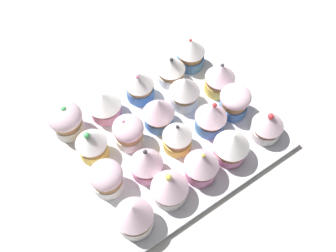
{
  "coord_description": "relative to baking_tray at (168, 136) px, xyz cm",
  "views": [
    {
      "loc": [
        -21.09,
        -30.58,
        65.71
      ],
      "look_at": [
        0.0,
        0.0,
        4.2
      ],
      "focal_mm": 42.0,
      "sensor_mm": 36.0,
      "label": 1
    }
  ],
  "objects": [
    {
      "name": "ground_plane",
      "position": [
        0.0,
        0.0,
        -2.1
      ],
      "size": [
        180.0,
        180.0,
        3.0
      ],
      "primitive_type": "cube",
      "color": "beige"
    },
    {
      "name": "baking_tray",
      "position": [
        0.0,
        0.0,
        0.0
      ],
      "size": [
        38.69,
        31.59,
        1.2
      ],
      "color": "silver",
      "rests_on": "ground_plane"
    },
    {
      "name": "cupcake_0",
      "position": [
        -14.18,
        -11.08,
        4.63
      ],
      "size": [
        6.33,
        6.33,
        7.9
      ],
      "color": "white",
      "rests_on": "baking_tray"
    },
    {
      "name": "cupcake_1",
      "position": [
        -6.69,
        -10.17,
        4.36
      ],
      "size": [
        6.41,
        6.41,
        7.56
      ],
      "color": "white",
      "rests_on": "baking_tray"
    },
    {
      "name": "cupcake_2",
      "position": [
        0.26,
        -10.04,
        4.62
      ],
      "size": [
        6.06,
        6.06,
        7.87
      ],
      "color": "pink",
      "rests_on": "baking_tray"
    },
    {
      "name": "cupcake_3",
      "position": [
        6.64,
        -10.01,
        4.46
      ],
      "size": [
        6.39,
        6.39,
        7.34
      ],
      "color": "pink",
      "rests_on": "baking_tray"
    },
    {
      "name": "cupcake_4",
      "position": [
        15.03,
        -10.29,
        3.88
      ],
      "size": [
        5.86,
        5.86,
        6.73
      ],
      "color": "white",
      "rests_on": "baking_tray"
    },
    {
      "name": "cupcake_5",
      "position": [
        -14.45,
        -2.75,
        3.97
      ],
      "size": [
        5.81,
        5.81,
        6.61
      ],
      "color": "white",
      "rests_on": "baking_tray"
    },
    {
      "name": "cupcake_6",
      "position": [
        -7.44,
        -4.26,
        4.29
      ],
      "size": [
        5.82,
        5.82,
        7.46
      ],
      "color": "pink",
      "rests_on": "baking_tray"
    },
    {
      "name": "cupcake_7",
      "position": [
        0.03,
        -2.99,
        3.99
      ],
      "size": [
        5.41,
        5.41,
        6.92
      ],
      "color": "#EFC651",
      "rests_on": "baking_tray"
    },
    {
      "name": "cupcake_8",
      "position": [
        7.4,
        -3.2,
        4.19
      ],
      "size": [
        5.95,
        5.95,
        7.23
      ],
      "color": "#477AC6",
      "rests_on": "baking_tray"
    },
    {
      "name": "cupcake_9",
      "position": [
        13.34,
        -2.84,
        4.04
      ],
      "size": [
        5.92,
        5.92,
        6.51
      ],
      "color": "#477AC6",
      "rests_on": "baking_tray"
    },
    {
      "name": "cupcake_10",
      "position": [
        -13.42,
        4.21,
        4.46
      ],
      "size": [
        5.71,
        5.71,
        7.8
      ],
      "color": "#EFC651",
      "rests_on": "baking_tray"
    },
    {
      "name": "cupcake_11",
      "position": [
        -6.73,
        2.77,
        4.05
      ],
      "size": [
        5.67,
        5.67,
        6.91
      ],
      "color": "white",
      "rests_on": "baking_tray"
    },
    {
      "name": "cupcake_12",
      "position": [
        0.13,
        3.07,
        4.47
      ],
      "size": [
        6.07,
        6.07,
        7.39
      ],
      "color": "#477AC6",
      "rests_on": "baking_tray"
    },
    {
      "name": "cupcake_13",
      "position": [
        6.77,
        4.25,
        4.52
      ],
      "size": [
        5.97,
        5.97,
        7.56
      ],
      "color": "white",
      "rests_on": "baking_tray"
    },
    {
      "name": "cupcake_14",
      "position": [
        14.38,
        2.9,
        4.23
      ],
      "size": [
        5.96,
        5.96,
        7.39
      ],
      "color": "#EFC651",
      "rests_on": "baking_tray"
    },
    {
      "name": "cupcake_15",
      "position": [
        -14.87,
        11.42,
        4.16
      ],
      "size": [
        6.39,
        6.39,
        7.21
      ],
      "color": "white",
      "rests_on": "baking_tray"
    },
    {
      "name": "cupcake_16",
      "position": [
        -7.29,
        10.58,
        4.07
      ],
      "size": [
        6.55,
        6.55,
        6.54
      ],
      "color": "pink",
      "rests_on": "baking_tray"
    },
    {
      "name": "cupcake_17",
      "position": [
        0.55,
        10.51,
        4.16
      ],
      "size": [
        5.58,
        5.58,
        7.32
      ],
      "color": "#477AC6",
      "rests_on": "baking_tray"
    },
    {
      "name": "cupcake_18",
      "position": [
        7.88,
        10.31,
        4.12
      ],
      "size": [
        5.67,
        5.67,
        7.13
      ],
      "color": "white",
      "rests_on": "baking_tray"
    },
    {
      "name": "cupcake_19",
      "position": [
        13.56,
        11.42,
        4.23
      ],
      "size": [
        5.71,
        5.71,
        7.38
      ],
      "color": "#477AC6",
      "rests_on": "baking_tray"
    }
  ]
}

